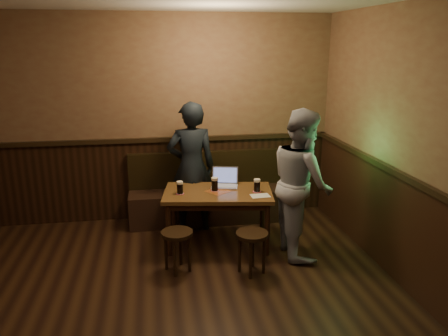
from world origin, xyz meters
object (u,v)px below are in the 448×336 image
pub_table (218,198)px  pint_mid (215,184)px  pint_left (180,188)px  laptop (225,181)px  person_suit (191,167)px  stool_left (177,239)px  pint_right (257,185)px  bench (209,198)px  person_grey (302,183)px  stool_right (252,241)px

pub_table → pint_mid: pint_mid is taller
pint_left → laptop: size_ratio=0.42×
pint_mid → person_suit: size_ratio=0.10×
pub_table → stool_left: pub_table is taller
pint_right → pint_mid: bearing=166.5°
laptop → pint_right: bearing=-26.1°
bench → pint_left: (-0.45, -0.82, 0.46)m
pint_mid → person_grey: (0.95, -0.38, 0.09)m
stool_left → person_grey: 1.55m
pub_table → stool_left: bearing=-123.6°
pub_table → person_suit: person_suit is taller
laptop → person_suit: bearing=153.4°
person_grey → pint_left: bearing=77.1°
pub_table → laptop: size_ratio=3.72×
pint_mid → bench: bearing=87.5°
pint_mid → person_grey: size_ratio=0.10×
bench → person_grey: bearing=-51.5°
laptop → person_grey: bearing=-20.3°
person_grey → person_suit: bearing=54.4°
person_grey → stool_right: bearing=121.9°
stool_right → pint_right: (0.21, 0.66, 0.39)m
pint_right → person_grey: size_ratio=0.09×
stool_left → person_suit: (0.27, 1.10, 0.49)m
bench → stool_left: (-0.53, -1.38, 0.06)m
pint_left → stool_left: bearing=-97.9°
pub_table → stool_left: size_ratio=3.01×
bench → person_grey: 1.57m
person_grey → pint_right: bearing=61.5°
stool_left → person_suit: bearing=76.4°
person_suit → person_grey: person_grey is taller
stool_right → pint_left: (-0.70, 0.74, 0.39)m
stool_left → stool_right: bearing=-12.5°
pub_table → pint_mid: size_ratio=8.33×
pint_mid → person_grey: 1.03m
bench → laptop: size_ratio=5.90×
bench → pub_table: size_ratio=1.59×
pub_table → stool_right: bearing=-62.5°
stool_left → bench: bearing=68.9°
stool_right → laptop: bearing=98.0°
person_suit → pint_mid: bearing=113.1°
pint_mid → person_suit: (-0.23, 0.50, 0.08)m
bench → pint_right: 1.10m
pub_table → person_suit: 0.64m
stool_right → person_grey: bearing=31.1°
pint_right → person_grey: person_grey is taller
stool_right → pint_right: size_ratio=2.94×
stool_right → bench: bearing=99.1°
bench → person_suit: bearing=-133.6°
pub_table → pint_right: 0.50m
stool_left → pint_right: bearing=26.3°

